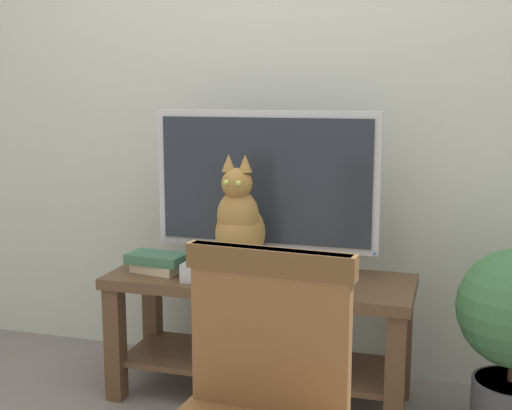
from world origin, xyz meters
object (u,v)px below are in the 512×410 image
(tv_stand, at_px, (260,314))
(media_box, at_px, (241,271))
(book_stack, at_px, (158,262))
(tv, at_px, (266,187))
(cat, at_px, (239,223))

(tv_stand, distance_m, media_box, 0.21)
(media_box, xyz_separation_m, book_stack, (-0.36, 0.02, 0.00))
(tv, xyz_separation_m, cat, (-0.06, -0.17, -0.12))
(cat, bearing_deg, book_stack, 175.24)
(media_box, relative_size, cat, 0.99)
(tv, height_order, book_stack, tv)
(tv_stand, relative_size, media_box, 2.89)
(tv_stand, height_order, tv, tv)
(tv, xyz_separation_m, book_stack, (-0.42, -0.14, -0.31))
(book_stack, bearing_deg, tv_stand, 6.81)
(tv, xyz_separation_m, media_box, (-0.06, -0.16, -0.32))
(cat, bearing_deg, tv, 71.24)
(tv, relative_size, book_stack, 3.71)
(media_box, bearing_deg, tv_stand, 48.83)
(tv_stand, distance_m, tv, 0.52)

